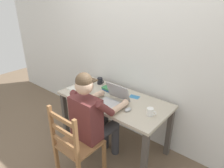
# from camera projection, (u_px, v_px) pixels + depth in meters

# --- Properties ---
(ground_plane) EXTENTS (8.00, 8.00, 0.00)m
(ground_plane) POSITION_uv_depth(u_px,v_px,m) (114.00, 143.00, 2.88)
(ground_plane) COLOR brown
(back_wall) EXTENTS (6.00, 0.04, 2.60)m
(back_wall) POSITION_uv_depth(u_px,v_px,m) (134.00, 48.00, 2.65)
(back_wall) COLOR silver
(back_wall) RESTS_ON ground
(desk) EXTENTS (1.44, 0.69, 0.73)m
(desk) POSITION_uv_depth(u_px,v_px,m) (114.00, 105.00, 2.62)
(desk) COLOR #BCB29E
(desk) RESTS_ON ground
(seated_person) EXTENTS (0.50, 0.60, 1.25)m
(seated_person) POSITION_uv_depth(u_px,v_px,m) (93.00, 116.00, 2.28)
(seated_person) COLOR brown
(seated_person) RESTS_ON ground
(wooden_chair) EXTENTS (0.42, 0.42, 0.94)m
(wooden_chair) POSITION_uv_depth(u_px,v_px,m) (76.00, 145.00, 2.17)
(wooden_chair) COLOR olive
(wooden_chair) RESTS_ON ground
(laptop) EXTENTS (0.33, 0.31, 0.23)m
(laptop) POSITION_uv_depth(u_px,v_px,m) (113.00, 99.00, 2.44)
(laptop) COLOR #ADAFB2
(laptop) RESTS_ON desk
(computer_mouse) EXTENTS (0.06, 0.10, 0.03)m
(computer_mouse) POSITION_uv_depth(u_px,v_px,m) (128.00, 109.00, 2.30)
(computer_mouse) COLOR #ADAFB2
(computer_mouse) RESTS_ON desk
(coffee_mug_white) EXTENTS (0.11, 0.08, 0.09)m
(coffee_mug_white) POSITION_uv_depth(u_px,v_px,m) (150.00, 112.00, 2.20)
(coffee_mug_white) COLOR white
(coffee_mug_white) RESTS_ON desk
(coffee_mug_dark) EXTENTS (0.12, 0.08, 0.09)m
(coffee_mug_dark) POSITION_uv_depth(u_px,v_px,m) (100.00, 81.00, 2.97)
(coffee_mug_dark) COLOR black
(coffee_mug_dark) RESTS_ON desk
(coffee_mug_spare) EXTENTS (0.11, 0.07, 0.10)m
(coffee_mug_spare) POSITION_uv_depth(u_px,v_px,m) (88.00, 90.00, 2.69)
(coffee_mug_spare) COLOR white
(coffee_mug_spare) RESTS_ON desk
(book_stack_main) EXTENTS (0.20, 0.13, 0.05)m
(book_stack_main) POSITION_uv_depth(u_px,v_px,m) (109.00, 89.00, 2.77)
(book_stack_main) COLOR #2D5B9E
(book_stack_main) RESTS_ON desk
(paper_pile_near_laptop) EXTENTS (0.25, 0.20, 0.02)m
(paper_pile_near_laptop) POSITION_uv_depth(u_px,v_px,m) (77.00, 89.00, 2.80)
(paper_pile_near_laptop) COLOR silver
(paper_pile_near_laptop) RESTS_ON desk
(landscape_photo_print) EXTENTS (0.14, 0.11, 0.00)m
(landscape_photo_print) POSITION_uv_depth(u_px,v_px,m) (134.00, 97.00, 2.61)
(landscape_photo_print) COLOR teal
(landscape_photo_print) RESTS_ON desk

